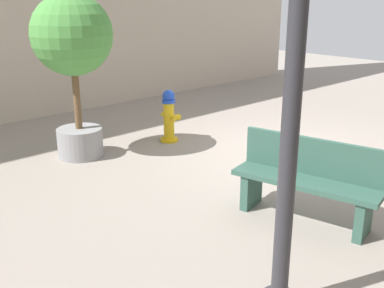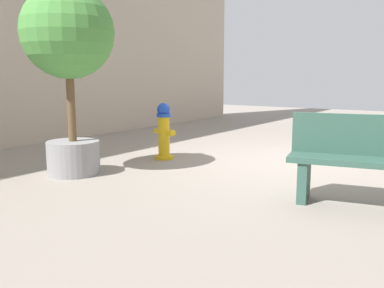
{
  "view_description": "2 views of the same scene",
  "coord_description": "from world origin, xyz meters",
  "views": [
    {
      "loc": [
        -4.21,
        6.01,
        2.52
      ],
      "look_at": [
        0.36,
        1.79,
        0.48
      ],
      "focal_mm": 43.19,
      "sensor_mm": 36.0,
      "label": 1
    },
    {
      "loc": [
        -2.34,
        6.19,
        1.33
      ],
      "look_at": [
        0.63,
        1.91,
        0.49
      ],
      "focal_mm": 38.31,
      "sensor_mm": 36.0,
      "label": 2
    }
  ],
  "objects": [
    {
      "name": "ground_plane",
      "position": [
        0.0,
        0.0,
        0.0
      ],
      "size": [
        23.4,
        23.4,
        0.0
      ],
      "primitive_type": "plane",
      "color": "gray"
    },
    {
      "name": "fire_hydrant",
      "position": [
        1.85,
        0.96,
        0.47
      ],
      "size": [
        0.42,
        0.39,
        0.93
      ],
      "color": "gold",
      "rests_on": "ground_plane"
    },
    {
      "name": "bench_far",
      "position": [
        -1.51,
        1.71,
        0.5
      ],
      "size": [
        1.74,
        0.8,
        0.95
      ],
      "color": "#33594C",
      "rests_on": "ground_plane"
    },
    {
      "name": "planter_tree",
      "position": [
        2.21,
        2.53,
        1.73
      ],
      "size": [
        1.23,
        1.23,
        2.54
      ],
      "color": "gray",
      "rests_on": "ground_plane"
    }
  ]
}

